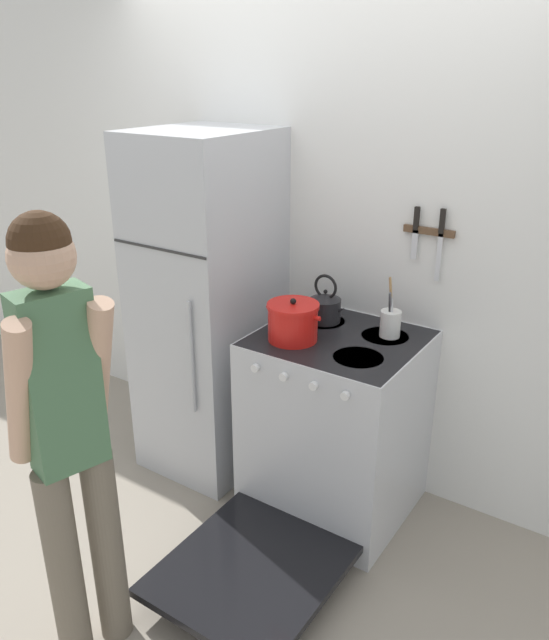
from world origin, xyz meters
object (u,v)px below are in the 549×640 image
at_px(tea_kettle, 325,306).
at_px(utensil_jar, 390,322).
at_px(person, 67,429).
at_px(stove_range, 332,428).
at_px(dutch_oven_pot, 293,322).
at_px(refrigerator, 208,307).

xyz_separation_m(tea_kettle, utensil_jar, (0.34, 0.01, -0.01)).
xyz_separation_m(tea_kettle, person, (-0.20, -1.39, -0.03)).
distance_m(stove_range, utensil_jar, 0.60).
xyz_separation_m(dutch_oven_pot, utensil_jar, (0.35, 0.28, -0.02)).
height_order(dutch_oven_pot, person, person).
relative_size(dutch_oven_pot, tea_kettle, 1.17).
bearing_deg(stove_range, utensil_jar, 44.50).
distance_m(refrigerator, utensil_jar, 0.99).
bearing_deg(refrigerator, tea_kettle, 11.71).
bearing_deg(tea_kettle, person, -98.07).
bearing_deg(utensil_jar, person, -111.01).
bearing_deg(person, utensil_jar, -5.36).
bearing_deg(person, dutch_oven_pot, 6.27).
height_order(refrigerator, utensil_jar, refrigerator).
xyz_separation_m(dutch_oven_pot, person, (-0.18, -1.12, -0.04)).
bearing_deg(tea_kettle, stove_range, -48.79).
xyz_separation_m(refrigerator, dutch_oven_pot, (0.62, -0.14, 0.11)).
height_order(refrigerator, stove_range, refrigerator).
height_order(stove_range, dutch_oven_pot, dutch_oven_pot).
xyz_separation_m(dutch_oven_pot, tea_kettle, (0.01, 0.28, -0.01)).
relative_size(dutch_oven_pot, person, 0.16).
relative_size(refrigerator, dutch_oven_pot, 6.47).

